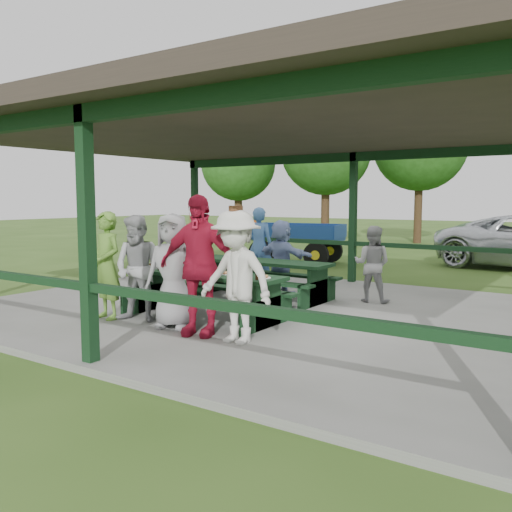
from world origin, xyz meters
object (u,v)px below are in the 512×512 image
Objects in this scene: contestant_grey_left at (138,269)px; contestant_white_fedora at (236,277)px; picnic_table_near at (205,289)px; spectator_lblue at (281,257)px; farm_trailer at (297,242)px; spectator_grey at (372,264)px; contestant_green at (107,265)px; contestant_red at (198,265)px; contestant_grey_mid at (173,271)px; spectator_blue at (259,246)px; picnic_table_far at (261,274)px.

contestant_white_fedora is at bearing -20.03° from contestant_grey_left.
spectator_lblue is at bearing 94.26° from picnic_table_near.
farm_trailer is at bearing 88.92° from contestant_grey_left.
contestant_white_fedora reaches higher than spectator_grey.
farm_trailer is at bearing -48.85° from spectator_lblue.
contestant_green reaches higher than picnic_table_near.
contestant_red reaches higher than contestant_white_fedora.
picnic_table_near is 1.20m from contestant_red.
contestant_white_fedora is at bearing 126.94° from spectator_lblue.
contestant_green is at bearing -177.49° from contestant_white_fedora.
contestant_green is 1.91m from contestant_red.
contestant_grey_left is 0.98× the size of contestant_grey_mid.
picnic_table_near is 1.64× the size of contestant_grey_left.
farm_trailer is (-1.76, 4.81, -0.31)m from spectator_blue.
spectator_blue is (0.14, 4.22, 0.01)m from contestant_green.
farm_trailer is (-3.52, 9.01, -0.43)m from contestant_red.
spectator_grey reaches higher than farm_trailer.
contestant_white_fedora is at bearing -35.75° from picnic_table_near.
spectator_blue reaches higher than spectator_lblue.
contestant_red is 4.55m from spectator_blue.
spectator_grey is 0.37× the size of farm_trailer.
contestant_red is at bearing -55.40° from picnic_table_near.
picnic_table_far is 2.81m from contestant_grey_mid.
picnic_table_near is 1.67m from contestant_white_fedora.
contestant_green is at bearing 87.89° from spectator_lblue.
picnic_table_far is 1.65m from spectator_blue.
spectator_blue reaches higher than picnic_table_far.
spectator_blue is 2.89m from spectator_grey.
picnic_table_far is 3.35m from contestant_white_fedora.
spectator_lblue is 1.11m from spectator_blue.
spectator_blue reaches higher than farm_trailer.
contestant_grey_left is 1.11× the size of spectator_lblue.
picnic_table_near is at bearing -83.56° from picnic_table_far.
farm_trailer reaches higher than picnic_table_near.
contestant_red is at bearing -77.98° from farm_trailer.
spectator_lblue is (-1.52, 3.68, -0.14)m from contestant_white_fedora.
picnic_table_far is 0.73× the size of farm_trailer.
contestant_white_fedora reaches higher than farm_trailer.
contestant_green reaches higher than spectator_lblue.
picnic_table_far is 1.68× the size of contestant_grey_left.
contestant_white_fedora is at bearing -26.25° from contestant_grey_mid.
contestant_grey_left is 0.84× the size of contestant_red.
spectator_lblue is at bearing -3.98° from spectator_grey.
spectator_lblue reaches higher than farm_trailer.
contestant_grey_mid reaches higher than contestant_grey_left.
contestant_grey_left is 4.37m from spectator_grey.
picnic_table_far is at bearing 102.73° from spectator_lblue.
contestant_grey_left is at bearing 160.82° from contestant_grey_mid.
farm_trailer is (-2.71, 5.39, -0.19)m from spectator_lblue.
spectator_lblue is at bearing 66.70° from contestant_grey_left.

